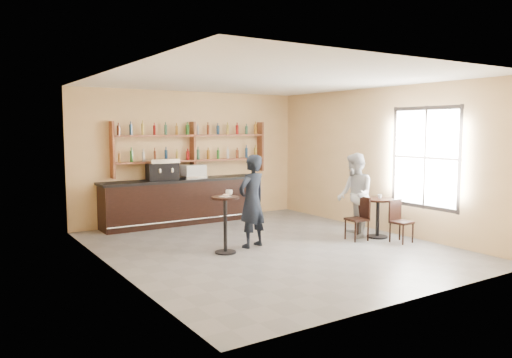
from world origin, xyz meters
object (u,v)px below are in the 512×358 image
bar_counter (183,201)px  man_main (252,201)px  pedestal_table (225,225)px  cafe_table (378,218)px  chair_south (402,222)px  chair_west (357,219)px  espresso_machine (162,169)px  patron_second (355,195)px  pastry_case (193,171)px

bar_counter → man_main: 2.96m
pedestal_table → cafe_table: 3.40m
cafe_table → chair_south: chair_south is taller
bar_counter → chair_south: 5.12m
chair_south → chair_west: bearing=128.6°
bar_counter → espresso_machine: 0.94m
bar_counter → cafe_table: bar_counter is taller
espresso_machine → man_main: (0.63, -2.94, -0.44)m
patron_second → bar_counter: bearing=-115.8°
espresso_machine → chair_west: espresso_machine is taller
bar_counter → chair_west: bar_counter is taller
pedestal_table → chair_west: size_ratio=1.18×
espresso_machine → patron_second: 4.48m
chair_west → pedestal_table: bearing=-94.8°
pastry_case → man_main: size_ratio=0.31×
bar_counter → man_main: size_ratio=2.23×
pedestal_table → chair_west: 2.85m
cafe_table → man_main: bearing=164.8°
chair_west → cafe_table: bearing=90.8°
chair_west → chair_south: 0.88m
chair_west → patron_second: bearing=152.0°
man_main → cafe_table: man_main is taller
cafe_table → chair_west: chair_west is taller
man_main → cafe_table: size_ratio=2.17×
chair_south → pedestal_table: bearing=156.7°
espresso_machine → pastry_case: (0.80, 0.00, -0.09)m
pastry_case → patron_second: (2.12, -3.37, -0.36)m
espresso_machine → chair_south: espresso_machine is taller
espresso_machine → pastry_case: espresso_machine is taller
pedestal_table → man_main: size_ratio=0.59×
man_main → cafe_table: (2.67, -0.73, -0.48)m
man_main → chair_south: 3.06m
man_main → chair_south: man_main is taller
espresso_machine → pastry_case: 0.80m
pastry_case → pedestal_table: 3.27m
pastry_case → man_main: man_main is taller
pastry_case → bar_counter: bearing=176.1°
espresso_machine → bar_counter: bearing=8.3°
espresso_machine → pastry_case: bearing=8.3°
chair_south → bar_counter: bearing=119.6°
bar_counter → patron_second: size_ratio=2.25×
bar_counter → chair_south: bar_counter is taller
pastry_case → chair_west: (1.96, -3.61, -0.80)m
bar_counter → chair_south: size_ratio=4.69×
man_main → cafe_table: 2.81m
bar_counter → chair_west: bearing=-58.2°
man_main → patron_second: bearing=154.2°
pedestal_table → chair_west: (2.80, -0.53, -0.08)m
bar_counter → man_main: man_main is taller
pastry_case → chair_south: 5.04m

